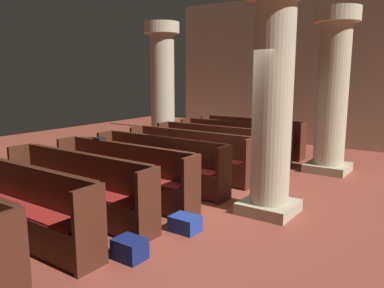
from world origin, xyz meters
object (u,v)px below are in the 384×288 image
Objects in this scene: pew_row_2 at (213,146)px; hymn_book at (100,139)px; pew_row_0 at (251,136)px; pillar_aisle_side at (333,89)px; pew_row_1 at (233,141)px; pew_row_4 at (160,162)px; pew_row_5 at (123,172)px; pew_row_3 at (189,153)px; kneeler_box_navy at (130,249)px; pew_row_7 at (18,202)px; kneeler_box_blue at (185,224)px; pew_row_6 at (78,185)px; pillar_far_side at (162,86)px; pillar_aisle_rear at (273,96)px; lectern at (281,133)px.

pew_row_2 is 15.58× the size of hymn_book.
pillar_aisle_side reaches higher than pew_row_0.
pew_row_4 is (0.00, -2.88, 0.00)m from pew_row_1.
hymn_book is (-0.77, -2.70, 0.48)m from pew_row_2.
pillar_aisle_side is at bearing 60.68° from pew_row_5.
pew_row_1 is 1.00× the size of pew_row_3.
pew_row_1 is at bearing 106.60° from kneeler_box_navy.
pew_row_7 is at bearing -165.33° from kneeler_box_navy.
hymn_book is 2.65m from kneeler_box_blue.
pew_row_1 is at bearing -90.00° from pew_row_0.
pew_row_0 is 0.96m from pew_row_1.
pillar_far_side is (-2.24, 4.75, 1.33)m from pew_row_6.
pillar_far_side and pillar_aisle_rear have the same top height.
lectern is at bearing 80.11° from pew_row_1.
pew_row_4 and pew_row_6 have the same top height.
kneeler_box_blue is (-0.64, -4.54, -1.72)m from pillar_aisle_side.
lectern is (2.61, 2.19, -1.38)m from pillar_far_side.
kneeler_box_navy is at bearing -92.79° from kneeler_box_blue.
pillar_far_side is (-2.24, -0.05, 1.33)m from pew_row_1.
pew_row_6 is 1.76m from kneeler_box_blue.
pillar_aisle_rear is at bearing -69.42° from lectern.
pillar_aisle_rear is 2.28m from kneeler_box_blue.
pew_row_3 and pew_row_4 have the same top height.
pillar_aisle_rear is (2.29, 0.89, 1.33)m from pew_row_5.
kneeler_box_blue is (1.64, -1.43, -0.39)m from pew_row_4.
hymn_book is at bearing -67.90° from pillar_far_side.
pillar_aisle_side is 3.18m from pillar_aisle_rear.
pew_row_4 is (0.00, -3.84, 0.00)m from pew_row_0.
pew_row_0 is 5.53m from kneeler_box_blue.
pew_row_5 reaches higher than kneeler_box_blue.
hymn_book is at bearing -134.85° from pew_row_4.
pillar_far_side is 18.68× the size of hymn_book.
pew_row_4 is at bearing 122.89° from kneeler_box_navy.
pew_row_0 is at bearing 120.30° from pillar_aisle_rear.
pew_row_2 is (0.00, -1.92, 0.00)m from pew_row_0.
pew_row_0 is 1.00× the size of pew_row_4.
lectern is 3.00× the size of kneeler_box_navy.
pillar_far_side is 3.67m from lectern.
pew_row_1 reaches higher than kneeler_box_navy.
hymn_book is (-0.77, -0.77, 0.48)m from pew_row_4.
pew_row_2 is 1.00× the size of pew_row_3.
pew_row_7 is at bearing -129.13° from pillar_aisle_rear.
pillar_aisle_rear is at bearing 38.98° from pew_row_6.
pew_row_1 is 7.53× the size of kneeler_box_blue.
pew_row_3 is at bearing 90.00° from pew_row_7.
pillar_far_side is at bearing 115.19° from pew_row_6.
pillar_aisle_rear reaches higher than kneeler_box_blue.
hymn_book is 3.03m from kneeler_box_navy.
pew_row_2 is at bearing -90.00° from pew_row_1.
pew_row_5 reaches higher than kneeler_box_navy.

